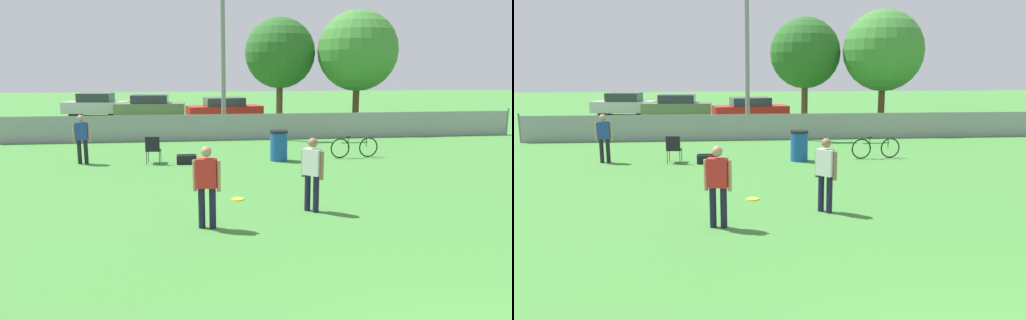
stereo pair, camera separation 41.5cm
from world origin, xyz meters
The scene contains 15 objects.
fence_backline centered at (0.00, 18.00, 0.55)m, with size 22.41×0.07×1.21m.
light_pole centered at (-1.77, 19.05, 4.54)m, with size 0.90×0.36×7.59m.
tree_near_pole centered at (1.25, 21.94, 3.74)m, with size 3.51×3.51×5.51m.
tree_far_right centered at (4.87, 20.75, 3.83)m, with size 3.89×3.89×5.78m.
player_receiver_white centered at (-0.68, 7.05, 0.92)m, with size 0.43×0.43×1.61m.
player_defender_red centered at (-2.95, 6.21, 0.92)m, with size 0.54×0.29×1.61m.
spectator_in_blue centered at (-6.69, 13.24, 0.90)m, with size 0.52×0.25×1.58m.
frisbee_disc centered at (-2.17, 8.22, 0.01)m, with size 0.30×0.30×0.03m.
folding_chair_sideline centered at (-4.45, 12.98, 0.50)m, with size 0.48×0.48×0.89m.
bicycle_sideline centered at (2.32, 13.20, 0.36)m, with size 1.72×0.44×0.74m.
trash_bin centered at (-0.35, 12.97, 0.51)m, with size 0.59×0.59×1.01m.
gear_bag_sideline centered at (-3.39, 12.83, 0.14)m, with size 0.63×0.35×0.31m.
parked_car_silver centered at (-9.17, 29.60, 0.69)m, with size 4.09×2.10×1.44m.
parked_car_olive centered at (-5.70, 28.28, 0.67)m, with size 4.23×1.92×1.38m.
parked_car_red centered at (-1.27, 26.23, 0.64)m, with size 4.54×2.45×1.30m.
Camera 1 is at (-3.21, -3.11, 3.08)m, focal length 35.00 mm.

